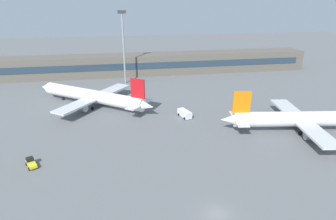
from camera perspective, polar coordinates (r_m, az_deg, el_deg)
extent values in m
plane|color=slate|center=(83.97, 0.64, -1.87)|extent=(400.00, 400.00, 0.00)
cube|color=#5B564C|center=(134.97, -3.77, 9.06)|extent=(148.05, 12.00, 9.00)
cube|color=#263847|center=(129.00, -3.46, 8.70)|extent=(140.65, 0.16, 2.80)
cylinder|color=white|center=(83.72, 25.41, -1.58)|extent=(37.60, 9.47, 3.95)
cone|color=white|center=(76.73, 11.76, -1.87)|extent=(4.32, 3.32, 2.77)
cube|color=orange|center=(75.79, 14.34, 1.54)|extent=(4.58, 1.05, 5.72)
cube|color=silver|center=(77.35, 13.81, -1.69)|extent=(4.42, 10.71, 0.25)
cube|color=silver|center=(83.37, 24.74, -1.79)|extent=(9.57, 31.58, 0.52)
cylinder|color=gray|center=(78.89, 26.46, -4.53)|extent=(3.60, 2.55, 2.08)
cylinder|color=gray|center=(89.08, 22.93, -1.09)|extent=(3.60, 2.55, 2.08)
cylinder|color=black|center=(81.70, 24.59, -4.22)|extent=(1.09, 0.57, 1.04)
cylinder|color=black|center=(86.12, 23.11, -2.70)|extent=(1.09, 0.57, 1.04)
cylinder|color=white|center=(96.20, -14.69, 2.70)|extent=(32.79, 26.20, 4.02)
cone|color=white|center=(110.76, -22.87, 4.14)|extent=(5.83, 5.71, 3.82)
cone|color=white|center=(84.42, -4.06, 0.76)|extent=(4.90, 4.67, 2.81)
cube|color=red|center=(84.46, -6.01, 4.23)|extent=(3.94, 3.11, 5.82)
cube|color=silver|center=(85.79, -5.71, 1.20)|extent=(8.75, 10.22, 0.25)
cube|color=silver|center=(95.62, -14.19, 2.44)|extent=(23.21, 28.37, 0.53)
cylinder|color=gray|center=(100.66, -11.78, 2.70)|extent=(3.98, 3.73, 2.12)
cylinder|color=gray|center=(91.75, -16.66, 0.39)|extent=(3.98, 3.73, 2.12)
cylinder|color=black|center=(106.13, -19.98, 2.15)|extent=(1.10, 0.98, 1.06)
cylinder|color=black|center=(97.78, -12.54, 1.36)|extent=(1.10, 0.98, 1.06)
cylinder|color=black|center=(93.90, -14.64, 0.33)|extent=(1.10, 0.98, 1.06)
cube|color=yellow|center=(67.65, -25.33, -9.58)|extent=(2.99, 3.89, 0.60)
cube|color=black|center=(68.13, -25.59, -8.78)|extent=(1.75, 1.62, 0.90)
cylinder|color=black|center=(68.94, -24.90, -9.20)|extent=(0.55, 0.74, 0.70)
cylinder|color=black|center=(68.74, -26.16, -9.52)|extent=(0.55, 0.74, 0.70)
cylinder|color=black|center=(66.87, -24.39, -10.09)|extent=(0.55, 0.74, 0.70)
cylinder|color=black|center=(66.66, -25.69, -10.42)|extent=(0.55, 0.74, 0.70)
cube|color=white|center=(85.30, 3.30, -0.70)|extent=(3.55, 5.57, 1.90)
cube|color=#1E2633|center=(86.70, 2.61, 0.04)|extent=(1.85, 0.76, 0.70)
cylinder|color=black|center=(87.42, 3.27, -0.67)|extent=(0.51, 0.81, 0.76)
cylinder|color=black|center=(86.43, 2.12, -0.91)|extent=(0.51, 0.81, 0.76)
cylinder|color=black|center=(84.78, 4.48, -1.42)|extent=(0.51, 0.81, 0.76)
cylinder|color=black|center=(83.76, 3.30, -1.68)|extent=(0.51, 0.81, 0.76)
cylinder|color=gray|center=(118.35, -8.71, 11.65)|extent=(0.70, 0.70, 27.32)
cube|color=#333338|center=(116.86, -9.12, 18.55)|extent=(3.20, 0.80, 1.20)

